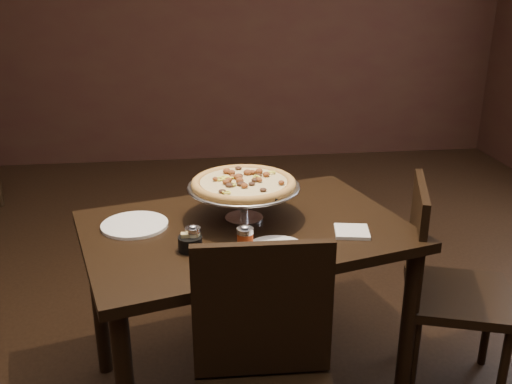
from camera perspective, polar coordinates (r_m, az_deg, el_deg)
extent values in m
cube|color=black|center=(2.81, -2.62, -18.27)|extent=(6.00, 7.00, 0.02)
cube|color=black|center=(5.71, -5.81, 16.96)|extent=(6.00, 0.02, 2.80)
cube|color=black|center=(2.34, -1.07, -3.89)|extent=(1.46, 1.16, 0.04)
cylinder|color=black|center=(2.51, 14.92, -13.31)|extent=(0.06, 0.06, 0.76)
cylinder|color=black|center=(2.73, -15.46, -10.38)|extent=(0.06, 0.06, 0.76)
cylinder|color=black|center=(3.04, 6.81, -6.44)|extent=(0.06, 0.06, 0.76)
cylinder|color=silver|center=(2.40, -1.22, -2.60)|extent=(0.16, 0.16, 0.01)
cylinder|color=silver|center=(2.37, -1.23, -1.11)|extent=(0.03, 0.03, 0.13)
cylinder|color=silver|center=(2.35, -1.24, 0.38)|extent=(0.11, 0.11, 0.01)
cylinder|color=gray|center=(2.35, -1.24, 0.54)|extent=(0.45, 0.45, 0.01)
torus|color=gray|center=(2.35, -1.24, 0.57)|extent=(0.47, 0.47, 0.01)
cylinder|color=#A97432|center=(2.34, -1.25, 0.77)|extent=(0.42, 0.42, 0.01)
torus|color=#A97432|center=(2.34, -1.25, 0.88)|extent=(0.43, 0.43, 0.04)
cylinder|color=tan|center=(2.34, -1.25, 1.01)|extent=(0.36, 0.36, 0.01)
cylinder|color=#FBFAC3|center=(2.14, -6.29, -4.82)|extent=(0.05, 0.05, 0.07)
cylinder|color=silver|center=(2.12, -6.33, -3.76)|extent=(0.06, 0.06, 0.02)
ellipsoid|color=silver|center=(2.12, -6.35, -3.41)|extent=(0.03, 0.03, 0.01)
cylinder|color=maroon|center=(2.10, -1.09, -5.10)|extent=(0.06, 0.06, 0.08)
cylinder|color=silver|center=(2.08, -1.10, -3.88)|extent=(0.06, 0.06, 0.02)
ellipsoid|color=silver|center=(2.07, -1.10, -3.49)|extent=(0.03, 0.03, 0.01)
cylinder|color=black|center=(2.13, -6.60, -5.13)|extent=(0.09, 0.09, 0.06)
cube|color=tan|center=(2.13, -7.02, -4.85)|extent=(0.04, 0.03, 0.06)
cube|color=tan|center=(2.13, -6.29, -4.82)|extent=(0.04, 0.03, 0.06)
cube|color=silver|center=(2.30, 9.56, -3.93)|extent=(0.15, 0.15, 0.01)
cylinder|color=white|center=(2.38, -12.04, -3.24)|extent=(0.27, 0.27, 0.01)
cylinder|color=white|center=(2.12, 2.04, -5.80)|extent=(0.23, 0.23, 0.01)
cone|color=silver|center=(2.23, 2.66, -0.44)|extent=(0.15, 0.15, 0.00)
cylinder|color=black|center=(2.23, 2.66, -0.37)|extent=(0.09, 0.10, 0.02)
cube|color=black|center=(3.03, -0.42, -5.65)|extent=(0.45, 0.45, 0.04)
cube|color=black|center=(2.76, -0.46, -2.85)|extent=(0.40, 0.08, 0.42)
cylinder|color=black|center=(3.28, 2.51, -7.78)|extent=(0.03, 0.03, 0.39)
cylinder|color=black|center=(3.28, -3.27, -7.77)|extent=(0.03, 0.03, 0.39)
cylinder|color=black|center=(2.99, 2.76, -10.76)|extent=(0.03, 0.03, 0.39)
cylinder|color=black|center=(2.99, -3.62, -10.75)|extent=(0.03, 0.03, 0.39)
cube|color=black|center=(1.89, 0.68, -11.73)|extent=(0.46, 0.05, 0.48)
cube|color=black|center=(2.67, 19.62, -9.80)|extent=(0.56, 0.56, 0.04)
cube|color=black|center=(2.52, 15.80, -4.36)|extent=(0.17, 0.43, 0.47)
cylinder|color=black|center=(2.68, 23.46, -16.29)|extent=(0.04, 0.04, 0.44)
cylinder|color=black|center=(2.97, 22.13, -12.19)|extent=(0.04, 0.04, 0.44)
cylinder|color=black|center=(2.62, 15.44, -16.12)|extent=(0.04, 0.04, 0.44)
cylinder|color=black|center=(2.92, 15.03, -11.92)|extent=(0.04, 0.04, 0.44)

